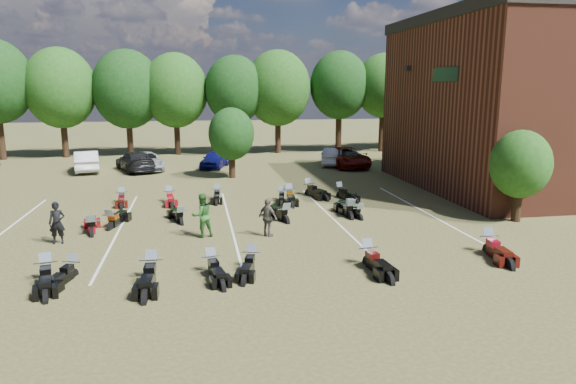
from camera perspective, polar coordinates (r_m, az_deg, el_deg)
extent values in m
plane|color=brown|center=(21.90, 1.98, -5.14)|extent=(160.00, 160.00, 0.00)
imported|color=silver|center=(41.88, -21.47, 3.21)|extent=(2.59, 5.06, 1.59)
imported|color=#9B9FA4|center=(41.13, -15.49, 3.31)|extent=(3.29, 5.33, 1.38)
imported|color=black|center=(40.90, -16.59, 3.28)|extent=(3.77, 5.55, 1.49)
imported|color=#0B0D51|center=(41.27, -8.14, 3.64)|extent=(2.80, 4.33, 1.37)
imported|color=#B8B7B2|center=(42.41, 5.09, 3.96)|extent=(2.95, 4.61, 1.44)
imported|color=#5C0D05|center=(41.55, 6.50, 3.86)|extent=(3.08, 5.80, 1.55)
imported|color=#353639|center=(42.14, 6.35, 3.81)|extent=(2.67, 4.82, 1.32)
imported|color=black|center=(22.92, -24.28, -3.15)|extent=(0.66, 0.45, 1.75)
imported|color=#2B6726|center=(22.12, -9.53, -2.57)|extent=(1.13, 1.02, 1.91)
imported|color=#4F4C44|center=(21.93, -2.24, -2.86)|extent=(0.95, 1.00, 1.67)
cube|color=black|center=(35.33, 13.17, 13.23)|extent=(0.30, 0.40, 0.30)
cube|color=black|center=(30.83, 17.06, 12.38)|extent=(0.06, 3.00, 0.80)
cylinder|color=black|center=(52.36, -28.72, 5.49)|extent=(0.58, 0.58, 4.08)
ellipsoid|color=#1E4C19|center=(52.19, -29.18, 10.17)|extent=(6.00, 6.00, 6.90)
cylinder|color=black|center=(51.01, -23.37, 5.84)|extent=(0.58, 0.58, 4.08)
ellipsoid|color=#1E4C19|center=(50.83, -23.76, 10.65)|extent=(6.00, 6.00, 6.90)
cylinder|color=black|center=(50.11, -17.77, 6.15)|extent=(0.57, 0.58, 4.08)
ellipsoid|color=#1E4C19|center=(49.93, -18.07, 11.05)|extent=(6.00, 6.00, 6.90)
cylinder|color=black|center=(49.70, -12.02, 6.40)|extent=(0.57, 0.58, 4.08)
ellipsoid|color=#1E4C19|center=(49.52, -12.23, 11.35)|extent=(6.00, 6.00, 6.90)
cylinder|color=black|center=(49.80, -6.22, 6.60)|extent=(0.58, 0.58, 4.08)
ellipsoid|color=#1E4C19|center=(49.62, -6.33, 11.54)|extent=(6.00, 6.00, 6.90)
cylinder|color=black|center=(50.39, -0.50, 6.72)|extent=(0.57, 0.58, 4.08)
ellipsoid|color=#1E4C19|center=(50.22, -0.51, 11.61)|extent=(6.00, 6.00, 6.90)
cylinder|color=black|center=(51.47, 5.03, 6.78)|extent=(0.57, 0.58, 4.08)
ellipsoid|color=#1E4C19|center=(51.29, 5.12, 11.56)|extent=(6.00, 6.00, 6.90)
cylinder|color=black|center=(53.00, 10.29, 6.78)|extent=(0.57, 0.58, 4.08)
ellipsoid|color=#1E4C19|center=(52.83, 10.46, 11.42)|extent=(6.00, 6.00, 6.90)
cylinder|color=black|center=(54.94, 15.22, 6.72)|extent=(0.58, 0.58, 4.08)
ellipsoid|color=#1E4C19|center=(54.77, 15.46, 11.20)|extent=(6.00, 6.00, 6.90)
cylinder|color=black|center=(57.25, 19.78, 6.63)|extent=(0.58, 0.58, 4.08)
ellipsoid|color=#1E4C19|center=(57.09, 20.08, 10.92)|extent=(6.00, 6.00, 6.90)
cylinder|color=black|center=(26.75, 24.08, -1.19)|extent=(0.24, 0.24, 1.71)
sphere|color=#1E4C19|center=(26.42, 24.42, 2.84)|extent=(2.80, 2.80, 2.80)
cylinder|color=black|center=(36.48, -6.24, 3.07)|extent=(0.24, 0.24, 1.90)
sphere|color=#1E4C19|center=(36.22, -6.31, 6.43)|extent=(3.20, 3.20, 3.20)
cube|color=silver|center=(25.78, -29.26, -4.06)|extent=(0.10, 14.00, 0.01)
cube|color=silver|center=(24.58, -18.17, -3.85)|extent=(0.10, 14.00, 0.01)
cube|color=silver|center=(24.37, -6.44, -3.46)|extent=(0.10, 14.00, 0.01)
cube|color=silver|center=(25.17, 5.00, -2.95)|extent=(0.10, 14.00, 0.01)
cube|color=silver|center=(26.89, 15.36, -2.38)|extent=(0.10, 14.00, 0.01)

